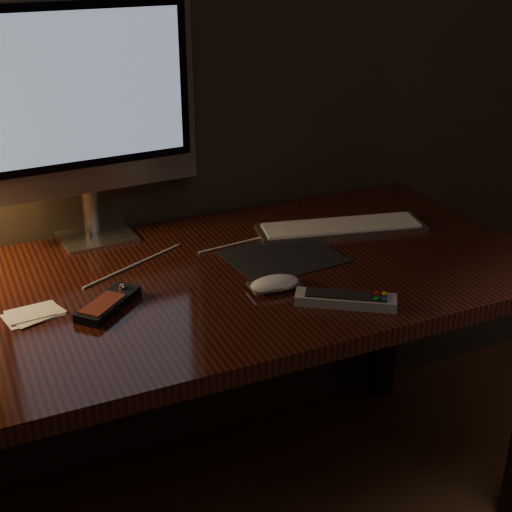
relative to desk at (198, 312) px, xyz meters
name	(u,v)px	position (x,y,z in m)	size (l,w,h in m)	color
desk	(198,312)	(0.00, 0.00, 0.00)	(1.60, 0.75, 0.75)	#35130C
monitor	(83,104)	(-0.18, 0.26, 0.48)	(0.56, 0.17, 0.59)	silver
keyboard	(341,227)	(0.42, 0.04, 0.14)	(0.44, 0.12, 0.02)	silver
mousepad	(284,257)	(0.21, -0.05, 0.13)	(0.26, 0.21, 0.00)	black
mouse	(274,285)	(0.11, -0.19, 0.14)	(0.11, 0.06, 0.02)	white
media_remote	(108,303)	(-0.24, -0.13, 0.14)	(0.16, 0.16, 0.03)	black
tv_remote	(346,299)	(0.22, -0.32, 0.14)	(0.21, 0.16, 0.03)	#929598
papers	(33,314)	(-0.39, -0.09, 0.13)	(0.11, 0.08, 0.01)	white
cable	(194,254)	(0.02, 0.05, 0.13)	(0.01, 0.01, 0.59)	white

